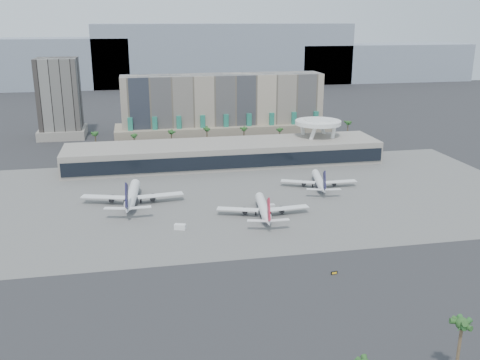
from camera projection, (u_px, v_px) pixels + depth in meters
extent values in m
plane|color=#232326|center=(276.00, 244.00, 189.48)|extent=(900.00, 900.00, 0.00)
cube|color=#5B5B59|center=(245.00, 196.00, 241.08)|extent=(260.00, 130.00, 0.06)
cube|color=gray|center=(10.00, 64.00, 589.20)|extent=(260.00, 60.00, 55.00)
cube|color=gray|center=(224.00, 54.00, 631.35)|extent=(300.00, 60.00, 70.00)
cube|color=gray|center=(381.00, 62.00, 671.95)|extent=(220.00, 60.00, 45.00)
cube|color=tan|center=(223.00, 107.00, 349.40)|extent=(130.00, 22.00, 42.00)
cube|color=tan|center=(224.00, 131.00, 352.20)|extent=(140.00, 30.00, 10.00)
cube|color=#227661|center=(131.00, 132.00, 330.56)|extent=(3.00, 2.00, 18.00)
cube|color=#227661|center=(155.00, 131.00, 333.33)|extent=(3.00, 2.00, 18.00)
cube|color=#227661|center=(179.00, 130.00, 336.10)|extent=(3.00, 2.00, 18.00)
cube|color=#227661|center=(203.00, 129.00, 338.87)|extent=(3.00, 2.00, 18.00)
cube|color=#227661|center=(226.00, 128.00, 341.64)|extent=(3.00, 2.00, 18.00)
cube|color=#227661|center=(249.00, 127.00, 344.41)|extent=(3.00, 2.00, 18.00)
cube|color=#227661|center=(272.00, 127.00, 347.19)|extent=(3.00, 2.00, 18.00)
cube|color=#227661|center=(294.00, 126.00, 349.96)|extent=(3.00, 2.00, 18.00)
cube|color=#227661|center=(316.00, 125.00, 352.73)|extent=(3.00, 2.00, 18.00)
cube|color=black|center=(60.00, 98.00, 351.99)|extent=(26.00, 26.00, 52.00)
cube|color=gray|center=(63.00, 132.00, 358.72)|extent=(30.00, 30.00, 6.00)
cube|color=gray|center=(224.00, 154.00, 290.94)|extent=(170.00, 32.00, 12.00)
cube|color=black|center=(230.00, 162.00, 275.89)|extent=(168.00, 0.60, 7.00)
cube|color=black|center=(224.00, 141.00, 288.82)|extent=(170.00, 12.00, 2.50)
cylinder|color=white|center=(324.00, 135.00, 312.42)|extent=(6.98, 6.99, 21.89)
cylinder|color=white|center=(303.00, 136.00, 310.07)|extent=(6.98, 6.99, 21.89)
cylinder|color=white|center=(310.00, 141.00, 298.12)|extent=(6.98, 6.99, 21.89)
cylinder|color=white|center=(332.00, 140.00, 300.48)|extent=(6.98, 6.99, 21.89)
cylinder|color=white|center=(318.00, 122.00, 302.64)|extent=(26.00, 26.00, 2.20)
cylinder|color=white|center=(318.00, 120.00, 302.26)|extent=(16.00, 16.00, 1.20)
cylinder|color=brown|center=(96.00, 145.00, 310.85)|extent=(0.70, 0.70, 12.00)
sphere|color=#285421|center=(95.00, 135.00, 309.18)|extent=(2.80, 2.80, 2.80)
cylinder|color=brown|center=(134.00, 143.00, 314.91)|extent=(0.70, 0.70, 12.00)
sphere|color=#285421|center=(134.00, 134.00, 313.25)|extent=(2.80, 2.80, 2.80)
cylinder|color=brown|center=(172.00, 142.00, 318.98)|extent=(0.70, 0.70, 12.00)
sphere|color=#285421|center=(172.00, 132.00, 317.31)|extent=(2.80, 2.80, 2.80)
cylinder|color=brown|center=(207.00, 140.00, 322.86)|extent=(0.70, 0.70, 12.00)
sphere|color=#285421|center=(207.00, 131.00, 321.19)|extent=(2.80, 2.80, 2.80)
cylinder|color=brown|center=(244.00, 138.00, 327.11)|extent=(0.70, 0.70, 12.00)
sphere|color=#285421|center=(244.00, 129.00, 325.44)|extent=(2.80, 2.80, 2.80)
cylinder|color=brown|center=(279.00, 137.00, 331.17)|extent=(0.70, 0.70, 12.00)
sphere|color=#285421|center=(279.00, 128.00, 329.51)|extent=(2.80, 2.80, 2.80)
cylinder|color=brown|center=(313.00, 135.00, 335.24)|extent=(0.70, 0.70, 12.00)
sphere|color=#285421|center=(313.00, 127.00, 333.57)|extent=(2.80, 2.80, 2.80)
cylinder|color=brown|center=(347.00, 134.00, 339.49)|extent=(0.70, 0.70, 12.00)
sphere|color=#285421|center=(348.00, 125.00, 337.82)|extent=(2.80, 2.80, 2.80)
cylinder|color=white|center=(132.00, 194.00, 231.18)|extent=(7.19, 30.04, 4.36)
cylinder|color=#131038|center=(133.00, 194.00, 231.23)|extent=(7.04, 29.44, 4.28)
cone|color=white|center=(136.00, 182.00, 247.42)|extent=(4.81, 5.30, 4.36)
cone|color=white|center=(128.00, 208.00, 212.77)|extent=(5.28, 10.19, 4.36)
cube|color=white|center=(104.00, 197.00, 229.20)|extent=(20.04, 10.06, 0.38)
cube|color=white|center=(160.00, 195.00, 231.47)|extent=(20.01, 6.57, 0.38)
cylinder|color=black|center=(112.00, 199.00, 230.35)|extent=(2.81, 4.57, 2.40)
cylinder|color=black|center=(153.00, 197.00, 231.99)|extent=(2.81, 4.57, 2.40)
cube|color=#131038|center=(127.00, 196.00, 209.55)|extent=(1.49, 9.91, 11.49)
cube|color=white|center=(115.00, 208.00, 211.11)|extent=(9.05, 4.37, 0.27)
cube|color=white|center=(140.00, 207.00, 212.03)|extent=(8.82, 2.78, 0.27)
cylinder|color=black|center=(135.00, 192.00, 243.12)|extent=(0.55, 0.55, 1.75)
cylinder|color=black|center=(124.00, 202.00, 230.71)|extent=(0.76, 0.76, 1.75)
cylinder|color=black|center=(141.00, 201.00, 231.36)|extent=(0.76, 0.76, 1.75)
cylinder|color=white|center=(263.00, 206.00, 217.34)|extent=(6.74, 25.88, 3.76)
cylinder|color=#131038|center=(263.00, 207.00, 217.38)|extent=(6.61, 25.36, 3.68)
cone|color=white|center=(259.00, 195.00, 231.34)|extent=(4.23, 4.64, 3.76)
cone|color=white|center=(268.00, 221.00, 201.46)|extent=(4.72, 8.83, 3.76)
cube|color=white|center=(238.00, 209.00, 215.85)|extent=(17.21, 8.99, 0.33)
cube|color=white|center=(288.00, 208.00, 217.36)|extent=(17.18, 5.29, 0.33)
cylinder|color=black|center=(245.00, 211.00, 216.78)|extent=(2.49, 3.97, 2.07)
cylinder|color=black|center=(281.00, 210.00, 217.88)|extent=(2.49, 3.97, 2.07)
cube|color=#B5142D|center=(269.00, 210.00, 198.69)|extent=(1.47, 8.52, 9.89)
cube|color=white|center=(257.00, 221.00, 200.12)|extent=(7.79, 3.91, 0.23)
cube|color=white|center=(280.00, 220.00, 200.74)|extent=(7.56, 2.23, 0.23)
cylinder|color=black|center=(260.00, 204.00, 227.63)|extent=(0.47, 0.47, 1.50)
cylinder|color=black|center=(256.00, 214.00, 216.99)|extent=(0.66, 0.66, 1.50)
cylinder|color=black|center=(270.00, 213.00, 217.43)|extent=(0.66, 0.66, 1.50)
cylinder|color=white|center=(319.00, 180.00, 253.31)|extent=(8.33, 24.68, 3.59)
cylinder|color=#131038|center=(319.00, 180.00, 253.35)|extent=(8.16, 24.19, 3.51)
cone|color=white|center=(315.00, 172.00, 266.72)|extent=(4.31, 4.66, 3.59)
cone|color=white|center=(324.00, 190.00, 238.11)|extent=(5.10, 8.62, 3.59)
cube|color=white|center=(298.00, 182.00, 252.64)|extent=(16.24, 9.69, 0.31)
cube|color=white|center=(340.00, 182.00, 252.57)|extent=(16.18, 3.77, 0.31)
cylinder|color=black|center=(304.00, 183.00, 253.32)|extent=(2.64, 3.90, 1.97)
cylinder|color=black|center=(334.00, 183.00, 253.27)|extent=(2.64, 3.90, 1.97)
cube|color=#131038|center=(324.00, 181.00, 235.46)|extent=(2.04, 8.07, 9.44)
cube|color=white|center=(315.00, 189.00, 237.13)|extent=(7.42, 4.24, 0.22)
cube|color=white|center=(333.00, 189.00, 237.10)|extent=(7.27, 2.39, 0.22)
cylinder|color=black|center=(316.00, 179.00, 263.16)|extent=(0.45, 0.45, 1.43)
cylinder|color=black|center=(313.00, 186.00, 253.19)|extent=(0.63, 0.63, 1.43)
cylinder|color=black|center=(325.00, 186.00, 253.17)|extent=(0.63, 0.63, 1.43)
cube|color=white|center=(180.00, 227.00, 202.42)|extent=(4.72, 3.34, 2.09)
cube|color=silver|center=(270.00, 207.00, 224.22)|extent=(3.90, 2.36, 1.95)
cube|color=black|center=(334.00, 273.00, 167.25)|extent=(2.21, 0.61, 0.99)
cube|color=gold|center=(334.00, 273.00, 167.09)|extent=(1.58, 0.28, 0.60)
cylinder|color=black|center=(332.00, 274.00, 167.16)|extent=(0.12, 0.12, 0.60)
cylinder|color=black|center=(337.00, 273.00, 167.46)|extent=(0.12, 0.12, 0.60)
cylinder|color=brown|center=(458.00, 353.00, 115.95)|extent=(0.70, 0.70, 14.87)
sphere|color=#285421|center=(462.00, 324.00, 113.87)|extent=(2.80, 2.80, 2.80)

